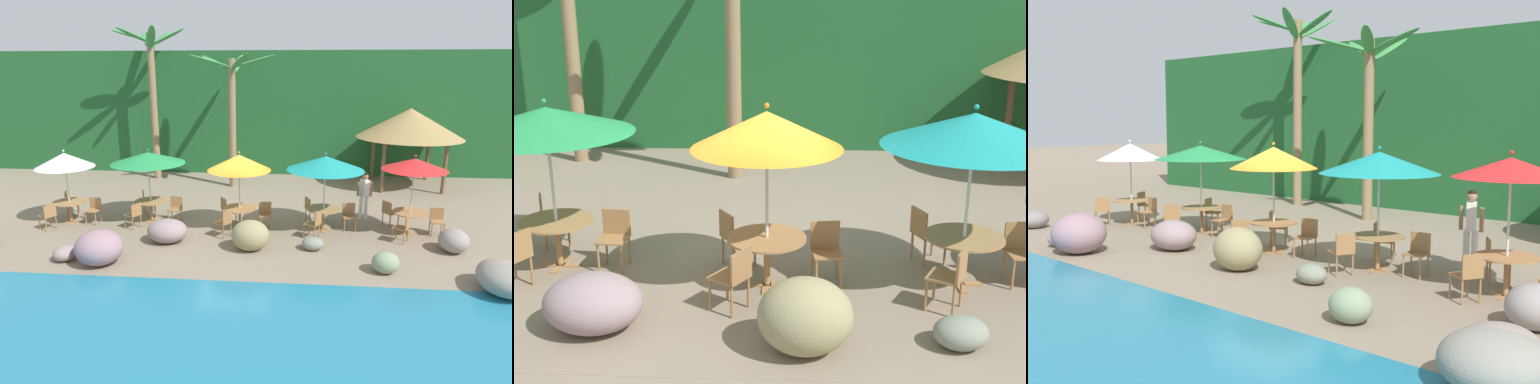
% 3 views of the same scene
% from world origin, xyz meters
% --- Properties ---
extents(ground_plane, '(120.00, 120.00, 0.00)m').
position_xyz_m(ground_plane, '(0.00, 0.00, 0.00)').
color(ground_plane, gray).
extents(terrace_deck, '(18.00, 5.20, 0.01)m').
position_xyz_m(terrace_deck, '(0.00, 0.00, 0.00)').
color(terrace_deck, gray).
rests_on(terrace_deck, ground).
extents(foliage_backdrop, '(28.00, 2.40, 6.00)m').
position_xyz_m(foliage_backdrop, '(0.00, 9.00, 3.00)').
color(foliage_backdrop, '#1E5628').
rests_on(foliage_backdrop, ground).
extents(rock_seawall, '(15.19, 3.63, 0.95)m').
position_xyz_m(rock_seawall, '(1.80, -2.94, 0.39)').
color(rock_seawall, gray).
rests_on(rock_seawall, ground).
extents(umbrella_green, '(2.49, 2.49, 2.55)m').
position_xyz_m(umbrella_green, '(-2.91, 0.26, 2.24)').
color(umbrella_green, silver).
rests_on(umbrella_green, ground).
extents(dining_table_green, '(1.10, 1.10, 0.74)m').
position_xyz_m(dining_table_green, '(-2.91, 0.26, 0.61)').
color(dining_table_green, '#A37547').
rests_on(dining_table_green, ground).
extents(chair_green_seaward, '(0.44, 0.45, 0.87)m').
position_xyz_m(chair_green_seaward, '(-2.06, 0.30, 0.51)').
color(chair_green_seaward, '#9E7042').
rests_on(chair_green_seaward, ground).
extents(chair_green_inland, '(0.56, 0.55, 0.87)m').
position_xyz_m(chair_green_inland, '(-3.32, 1.01, 0.51)').
color(chair_green_inland, '#9E7042').
rests_on(chair_green_inland, ground).
extents(chair_green_left, '(0.57, 0.57, 0.87)m').
position_xyz_m(chair_green_left, '(-3.22, -0.54, 0.51)').
color(chair_green_left, '#9E7042').
rests_on(chair_green_left, ground).
extents(umbrella_orange, '(2.04, 2.04, 2.61)m').
position_xyz_m(umbrella_orange, '(0.25, -0.28, 2.25)').
color(umbrella_orange, silver).
rests_on(umbrella_orange, ground).
extents(dining_table_orange, '(1.10, 1.10, 0.74)m').
position_xyz_m(dining_table_orange, '(0.25, -0.28, 0.61)').
color(dining_table_orange, '#A37547').
rests_on(dining_table_orange, ground).
extents(chair_orange_seaward, '(0.47, 0.48, 0.87)m').
position_xyz_m(chair_orange_seaward, '(1.08, -0.08, 0.51)').
color(chair_orange_seaward, '#9E7042').
rests_on(chair_orange_seaward, ground).
extents(chair_orange_inland, '(0.59, 0.59, 0.87)m').
position_xyz_m(chair_orange_inland, '(-0.29, 0.38, 0.51)').
color(chair_orange_inland, '#9E7042').
rests_on(chair_orange_inland, ground).
extents(chair_orange_left, '(0.59, 0.58, 0.87)m').
position_xyz_m(chair_orange_left, '(-0.13, -1.05, 0.51)').
color(chair_orange_left, '#9E7042').
rests_on(chair_orange_left, ground).
extents(umbrella_teal, '(2.47, 2.47, 2.58)m').
position_xyz_m(umbrella_teal, '(2.99, -0.11, 2.24)').
color(umbrella_teal, silver).
rests_on(umbrella_teal, ground).
extents(dining_table_teal, '(1.10, 1.10, 0.74)m').
position_xyz_m(dining_table_teal, '(2.99, -0.11, 0.61)').
color(dining_table_teal, '#A37547').
rests_on(dining_table_teal, ground).
extents(chair_teal_seaward, '(0.45, 0.45, 0.87)m').
position_xyz_m(chair_teal_seaward, '(3.83, 0.03, 0.51)').
color(chair_teal_seaward, '#9E7042').
rests_on(chair_teal_seaward, ground).
extents(chair_teal_inland, '(0.55, 0.55, 0.87)m').
position_xyz_m(chair_teal_inland, '(2.59, 0.64, 0.51)').
color(chair_teal_inland, '#9E7042').
rests_on(chair_teal_inland, ground).
extents(chair_teal_left, '(0.57, 0.57, 0.87)m').
position_xyz_m(chair_teal_left, '(2.67, -0.91, 0.51)').
color(chair_teal_left, '#9E7042').
rests_on(chair_teal_left, ground).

